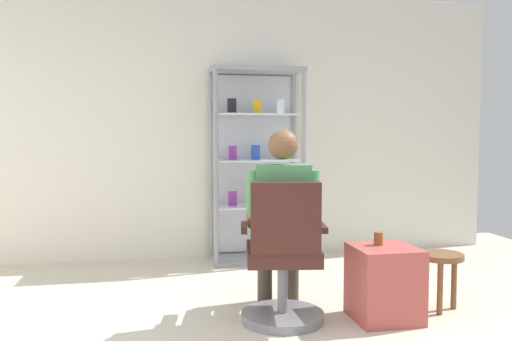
# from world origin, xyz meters

# --- Properties ---
(back_wall) EXTENTS (6.00, 0.10, 2.70)m
(back_wall) POSITION_xyz_m (0.00, 3.00, 1.35)
(back_wall) COLOR silver
(back_wall) RESTS_ON ground
(display_cabinet_main) EXTENTS (0.90, 0.45, 1.90)m
(display_cabinet_main) POSITION_xyz_m (0.40, 2.76, 0.96)
(display_cabinet_main) COLOR gray
(display_cabinet_main) RESTS_ON ground
(office_chair) EXTENTS (0.60, 0.56, 0.96)m
(office_chair) POSITION_xyz_m (0.24, 0.94, 0.39)
(office_chair) COLOR slate
(office_chair) RESTS_ON ground
(seated_shopkeeper) EXTENTS (0.53, 0.60, 1.29)m
(seated_shopkeeper) POSITION_xyz_m (0.27, 1.11, 0.71)
(seated_shopkeeper) COLOR #3F382D
(seated_shopkeeper) RESTS_ON ground
(storage_crate) EXTENTS (0.42, 0.42, 0.50)m
(storage_crate) POSITION_xyz_m (0.93, 0.90, 0.25)
(storage_crate) COLOR #B24C47
(storage_crate) RESTS_ON ground
(tea_glass) EXTENTS (0.06, 0.06, 0.09)m
(tea_glass) POSITION_xyz_m (0.91, 0.96, 0.55)
(tea_glass) COLOR brown
(tea_glass) RESTS_ON storage_crate
(wooden_stool) EXTENTS (0.32, 0.32, 0.41)m
(wooden_stool) POSITION_xyz_m (1.41, 1.00, 0.33)
(wooden_stool) COLOR brown
(wooden_stool) RESTS_ON ground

